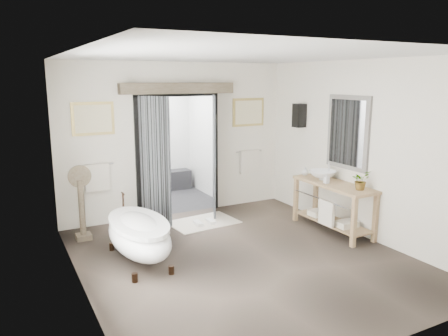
{
  "coord_description": "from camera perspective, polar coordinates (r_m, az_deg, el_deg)",
  "views": [
    {
      "loc": [
        -3.05,
        -5.19,
        2.6
      ],
      "look_at": [
        0.0,
        0.6,
        1.25
      ],
      "focal_mm": 35.0,
      "sensor_mm": 36.0,
      "label": 1
    }
  ],
  "objects": [
    {
      "name": "plant",
      "position": [
        7.29,
        17.43,
        -1.54
      ],
      "size": [
        0.3,
        0.27,
        0.31
      ],
      "primitive_type": "imported",
      "rotation": [
        0.0,
        0.0,
        0.11
      ],
      "color": "gray",
      "rests_on": "vanity"
    },
    {
      "name": "basin",
      "position": [
        7.84,
        12.72,
        -0.93
      ],
      "size": [
        0.63,
        0.63,
        0.16
      ],
      "primitive_type": "imported",
      "rotation": [
        0.0,
        0.0,
        0.41
      ],
      "color": "white",
      "rests_on": "vanity"
    },
    {
      "name": "back_wall_dressing",
      "position": [
        8.17,
        -5.63,
        4.31
      ],
      "size": [
        3.82,
        0.77,
        2.52
      ],
      "color": "black",
      "rests_on": "ground_plane"
    },
    {
      "name": "slippers",
      "position": [
        7.97,
        -2.56,
        -7.08
      ],
      "size": [
        0.38,
        0.28,
        0.05
      ],
      "color": "silver",
      "rests_on": "rug"
    },
    {
      "name": "shower_room",
      "position": [
        9.83,
        -9.26,
        1.57
      ],
      "size": [
        2.22,
        2.01,
        2.51
      ],
      "color": "#27262A",
      "rests_on": "ground_plane"
    },
    {
      "name": "soap_bottle_a",
      "position": [
        7.59,
        13.26,
        -1.34
      ],
      "size": [
        0.08,
        0.08,
        0.17
      ],
      "primitive_type": "imported",
      "rotation": [
        0.0,
        0.0,
        0.0
      ],
      "color": "gray",
      "rests_on": "vanity"
    },
    {
      "name": "ground_plane",
      "position": [
        6.56,
        2.49,
        -11.71
      ],
      "size": [
        5.0,
        5.0,
        0.0
      ],
      "primitive_type": "plane",
      "color": "brown"
    },
    {
      "name": "soap_bottle_b",
      "position": [
        8.14,
        10.55,
        -0.42
      ],
      "size": [
        0.13,
        0.13,
        0.15
      ],
      "primitive_type": "imported",
      "rotation": [
        0.0,
        0.0,
        -0.11
      ],
      "color": "gray",
      "rests_on": "vanity"
    },
    {
      "name": "vanity",
      "position": [
        7.73,
        13.99,
        -4.44
      ],
      "size": [
        0.57,
        1.6,
        0.85
      ],
      "color": "tan",
      "rests_on": "ground_plane"
    },
    {
      "name": "clawfoot_tub",
      "position": [
        6.42,
        -11.07,
        -8.51
      ],
      "size": [
        0.77,
        1.72,
        0.84
      ],
      "color": "black",
      "rests_on": "ground_plane"
    },
    {
      "name": "pedestal_mirror",
      "position": [
        7.48,
        -18.08,
        -4.98
      ],
      "size": [
        0.37,
        0.24,
        1.24
      ],
      "color": "#6D604D",
      "rests_on": "ground_plane"
    },
    {
      "name": "rug",
      "position": [
        8.08,
        -2.73,
        -7.08
      ],
      "size": [
        1.27,
        0.91,
        0.01
      ],
      "primitive_type": "cube",
      "rotation": [
        0.0,
        0.0,
        0.1
      ],
      "color": "beige",
      "rests_on": "ground_plane"
    },
    {
      "name": "room_shell",
      "position": [
        5.95,
        2.94,
        4.47
      ],
      "size": [
        4.52,
        5.02,
        2.91
      ],
      "color": "beige",
      "rests_on": "ground_plane"
    }
  ]
}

